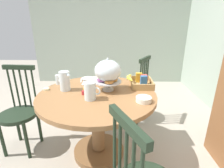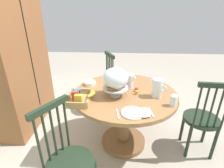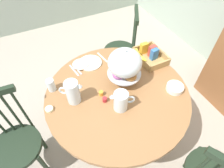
% 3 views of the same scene
% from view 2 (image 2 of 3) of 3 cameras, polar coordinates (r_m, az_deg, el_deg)
% --- Properties ---
extents(ground_plane, '(10.00, 10.00, 0.00)m').
position_cam_2_polar(ground_plane, '(2.31, 2.61, -20.96)').
color(ground_plane, '#A89E8E').
extents(wooden_armoire, '(1.18, 0.60, 1.96)m').
position_cam_2_polar(wooden_armoire, '(2.73, -30.27, 7.00)').
color(wooden_armoire, brown).
rests_on(wooden_armoire, ground_plane).
extents(dining_table, '(1.18, 1.18, 0.74)m').
position_cam_2_polar(dining_table, '(2.10, 4.13, -8.01)').
color(dining_table, olive).
rests_on(dining_table, ground_plane).
extents(windsor_chair_near_window, '(0.44, 0.44, 0.97)m').
position_cam_2_polar(windsor_chair_near_window, '(2.87, -3.25, -0.32)').
color(windsor_chair_near_window, '#1E2D1E').
rests_on(windsor_chair_near_window, ground_plane).
extents(windsor_chair_by_cabinet, '(0.45, 0.45, 0.97)m').
position_cam_2_polar(windsor_chair_by_cabinet, '(1.62, -14.15, -23.94)').
color(windsor_chair_by_cabinet, '#1E2D1E').
rests_on(windsor_chair_by_cabinet, ground_plane).
extents(windsor_chair_facing_door, '(0.40, 0.40, 0.97)m').
position_cam_2_polar(windsor_chair_facing_door, '(2.27, 27.57, -10.49)').
color(windsor_chair_facing_door, '#1E2D1E').
rests_on(windsor_chair_facing_door, ground_plane).
extents(pastry_stand_with_dome, '(0.28, 0.28, 0.34)m').
position_cam_2_polar(pastry_stand_with_dome, '(1.83, 1.19, 1.59)').
color(pastry_stand_with_dome, silver).
rests_on(pastry_stand_with_dome, dining_table).
extents(orange_juice_pitcher, '(0.12, 0.17, 0.20)m').
position_cam_2_polar(orange_juice_pitcher, '(1.92, 14.69, -1.54)').
color(orange_juice_pitcher, silver).
rests_on(orange_juice_pitcher, dining_table).
extents(milk_pitcher, '(0.11, 0.19, 0.17)m').
position_cam_2_polar(milk_pitcher, '(2.09, 5.65, 0.87)').
color(milk_pitcher, silver).
rests_on(milk_pitcher, dining_table).
extents(cereal_basket, '(0.32, 0.30, 0.12)m').
position_cam_2_polar(cereal_basket, '(1.81, -10.46, -4.44)').
color(cereal_basket, tan).
rests_on(cereal_basket, dining_table).
extents(china_plate_large, '(0.22, 0.22, 0.01)m').
position_cam_2_polar(china_plate_large, '(1.62, 6.96, -9.40)').
color(china_plate_large, white).
rests_on(china_plate_large, dining_table).
extents(china_plate_small, '(0.15, 0.15, 0.01)m').
position_cam_2_polar(china_plate_small, '(1.62, 10.21, -9.29)').
color(china_plate_small, white).
rests_on(china_plate_small, china_plate_large).
extents(cereal_bowl, '(0.14, 0.14, 0.04)m').
position_cam_2_polar(cereal_bowl, '(2.18, -7.25, 0.31)').
color(cereal_bowl, white).
rests_on(cereal_bowl, dining_table).
extents(drinking_glass, '(0.06, 0.06, 0.11)m').
position_cam_2_polar(drinking_glass, '(1.80, 19.63, -5.22)').
color(drinking_glass, silver).
rests_on(drinking_glass, dining_table).
extents(butter_dish, '(0.06, 0.06, 0.02)m').
position_cam_2_polar(butter_dish, '(2.01, 20.08, -3.69)').
color(butter_dish, beige).
rests_on(butter_dish, dining_table).
extents(jam_jar_strawberry, '(0.04, 0.04, 0.04)m').
position_cam_2_polar(jam_jar_strawberry, '(2.02, 8.04, -1.85)').
color(jam_jar_strawberry, '#B7282D').
rests_on(jam_jar_strawberry, dining_table).
extents(jam_jar_apricot, '(0.04, 0.04, 0.04)m').
position_cam_2_polar(jam_jar_apricot, '(1.96, 8.18, -2.75)').
color(jam_jar_apricot, orange).
rests_on(jam_jar_apricot, dining_table).
extents(table_knife, '(0.17, 0.04, 0.01)m').
position_cam_2_polar(table_knife, '(1.66, 11.75, -9.08)').
color(table_knife, silver).
rests_on(table_knife, dining_table).
extents(dinner_fork, '(0.17, 0.04, 0.01)m').
position_cam_2_polar(dinner_fork, '(1.67, 12.75, -8.99)').
color(dinner_fork, silver).
rests_on(dinner_fork, dining_table).
extents(soup_spoon, '(0.17, 0.04, 0.01)m').
position_cam_2_polar(soup_spoon, '(1.60, 1.99, -9.83)').
color(soup_spoon, silver).
rests_on(soup_spoon, dining_table).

